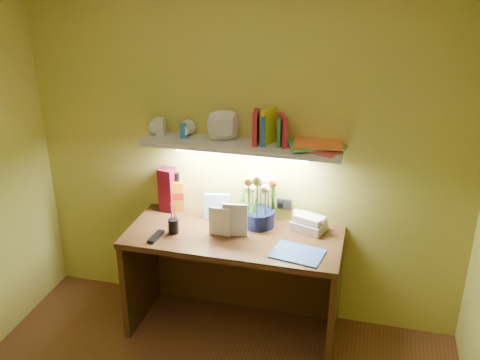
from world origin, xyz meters
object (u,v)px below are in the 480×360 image
(desk, at_px, (234,283))
(flower_bouquet, at_px, (259,200))
(telephone, at_px, (309,221))
(desk_clock, at_px, (317,225))
(whisky_bottle, at_px, (178,192))

(desk, height_order, flower_bouquet, flower_bouquet)
(telephone, bearing_deg, desk_clock, 23.38)
(whisky_bottle, bearing_deg, flower_bouquet, -7.64)
(desk, bearing_deg, desk_clock, 20.12)
(flower_bouquet, height_order, telephone, flower_bouquet)
(desk_clock, bearing_deg, whisky_bottle, -174.96)
(desk_clock, bearing_deg, flower_bouquet, -168.70)
(desk, bearing_deg, whisky_bottle, 151.68)
(whisky_bottle, bearing_deg, desk_clock, -3.60)
(desk, distance_m, desk_clock, 0.69)
(telephone, bearing_deg, desk, -138.25)
(flower_bouquet, bearing_deg, whisky_bottle, 172.36)
(desk_clock, bearing_deg, desk, -151.24)
(desk, bearing_deg, telephone, 21.86)
(flower_bouquet, distance_m, whisky_bottle, 0.60)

